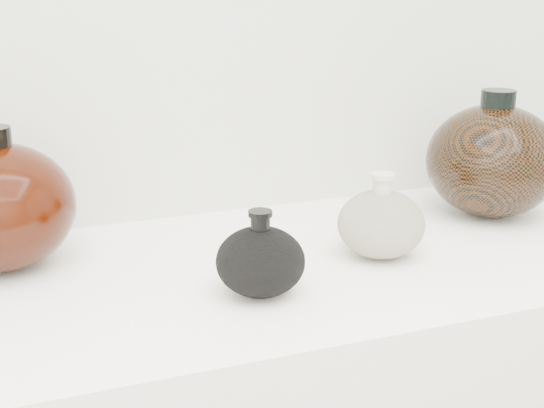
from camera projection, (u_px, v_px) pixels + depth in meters
name	position (u px, v px, depth m)	size (l,w,h in m)	color
black_gourd_vase	(260.00, 261.00, 0.94)	(0.12, 0.12, 0.11)	black
cream_gourd_vase	(381.00, 223.00, 1.06)	(0.14, 0.14, 0.12)	beige
right_round_pot	(493.00, 160.00, 1.23)	(0.23, 0.23, 0.21)	black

